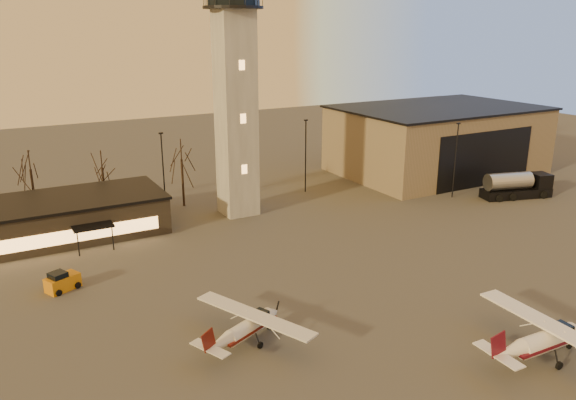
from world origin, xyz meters
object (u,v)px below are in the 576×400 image
at_px(terminal, 44,220).
at_px(cessna_rear, 251,328).
at_px(cessna_front, 548,343).
at_px(control_tower, 235,79).
at_px(service_cart, 62,283).
at_px(hangar, 437,139).
at_px(fuel_truck, 516,187).

distance_m(terminal, cessna_rear, 31.45).
bearing_deg(cessna_front, control_tower, 99.85).
relative_size(control_tower, service_cart, 10.35).
bearing_deg(hangar, cessna_rear, -146.32).
relative_size(terminal, cessna_rear, 2.50).
bearing_deg(terminal, control_tower, -5.15).
distance_m(cessna_front, fuel_truck, 40.52).
xyz_separation_m(terminal, service_cart, (-0.30, -14.00, -1.48)).
height_order(cessna_rear, service_cart, cessna_rear).
height_order(hangar, service_cart, hangar).
distance_m(terminal, fuel_truck, 59.17).
xyz_separation_m(fuel_truck, service_cart, (-57.76, 0.11, -0.71)).
height_order(control_tower, service_cart, control_tower).
bearing_deg(cessna_front, cessna_rear, 146.59).
bearing_deg(control_tower, terminal, 174.85).
relative_size(cessna_rear, service_cart, 3.23).
bearing_deg(fuel_truck, control_tower, 176.84).
bearing_deg(terminal, service_cart, -91.23).
height_order(terminal, cessna_front, terminal).
xyz_separation_m(hangar, cessna_front, (-30.31, -43.59, -4.01)).
distance_m(cessna_rear, service_cart, 19.03).
bearing_deg(control_tower, fuel_truck, -18.89).
bearing_deg(fuel_truck, cessna_front, -121.58).
height_order(hangar, fuel_truck, hangar).
height_order(cessna_front, cessna_rear, cessna_front).
distance_m(hangar, cessna_front, 53.24).
distance_m(fuel_truck, service_cart, 57.76).
relative_size(cessna_front, cessna_rear, 1.19).
height_order(control_tower, cessna_front, control_tower).
distance_m(terminal, service_cart, 14.08).
relative_size(cessna_rear, fuel_truck, 1.03).
distance_m(control_tower, hangar, 37.90).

